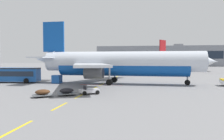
{
  "coord_description": "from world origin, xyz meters",
  "views": [
    {
      "loc": [
        26.94,
        -19.22,
        4.73
      ],
      "look_at": [
        18.21,
        32.98,
        2.23
      ],
      "focal_mm": 36.94,
      "sensor_mm": 36.0,
      "label": 1
    }
  ],
  "objects_px": {
    "airliner_mid_left": "(178,61)",
    "airliner_foreground": "(119,63)",
    "apron_shuttle_bus": "(9,74)",
    "uld_cargo_container": "(57,79)",
    "baggage_train": "(67,92)"
  },
  "relations": [
    {
      "from": "apron_shuttle_bus",
      "to": "uld_cargo_container",
      "type": "bearing_deg",
      "value": 1.58
    },
    {
      "from": "airliner_mid_left",
      "to": "uld_cargo_container",
      "type": "relative_size",
      "value": 19.2
    },
    {
      "from": "airliner_foreground",
      "to": "uld_cargo_container",
      "type": "distance_m",
      "value": 12.64
    },
    {
      "from": "airliner_foreground",
      "to": "baggage_train",
      "type": "xyz_separation_m",
      "value": [
        -4.82,
        -15.31,
        -3.42
      ]
    },
    {
      "from": "baggage_train",
      "to": "airliner_foreground",
      "type": "bearing_deg",
      "value": 72.53
    },
    {
      "from": "airliner_foreground",
      "to": "airliner_mid_left",
      "type": "distance_m",
      "value": 60.52
    },
    {
      "from": "airliner_mid_left",
      "to": "baggage_train",
      "type": "bearing_deg",
      "value": -106.85
    },
    {
      "from": "apron_shuttle_bus",
      "to": "airliner_mid_left",
      "type": "bearing_deg",
      "value": 56.28
    },
    {
      "from": "airliner_foreground",
      "to": "airliner_mid_left",
      "type": "xyz_separation_m",
      "value": [
        17.37,
        57.98,
        -0.05
      ]
    },
    {
      "from": "airliner_mid_left",
      "to": "apron_shuttle_bus",
      "type": "relative_size",
      "value": 2.62
    },
    {
      "from": "airliner_foreground",
      "to": "baggage_train",
      "type": "relative_size",
      "value": 4.38
    },
    {
      "from": "airliner_mid_left",
      "to": "airliner_foreground",
      "type": "bearing_deg",
      "value": -106.68
    },
    {
      "from": "airliner_foreground",
      "to": "apron_shuttle_bus",
      "type": "distance_m",
      "value": 22.36
    },
    {
      "from": "airliner_foreground",
      "to": "baggage_train",
      "type": "distance_m",
      "value": 16.41
    },
    {
      "from": "apron_shuttle_bus",
      "to": "baggage_train",
      "type": "bearing_deg",
      "value": -38.76
    }
  ]
}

